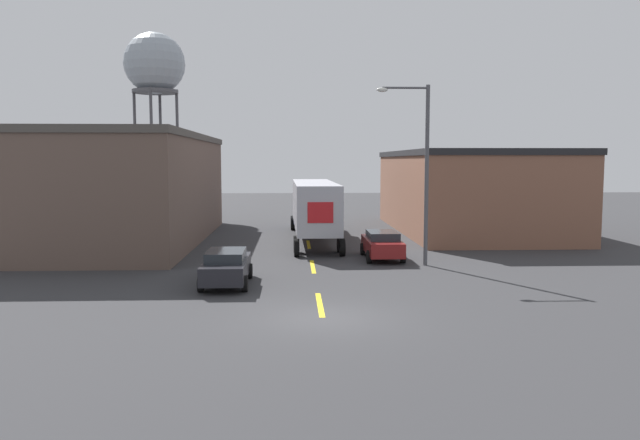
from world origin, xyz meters
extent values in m
plane|color=#333335|center=(0.00, 0.00, 0.00)|extent=(160.00, 160.00, 0.00)
cube|color=yellow|center=(0.00, 1.95, 0.00)|extent=(0.20, 3.80, 0.01)
cube|color=yellow|center=(0.00, 10.05, 0.00)|extent=(0.20, 3.80, 0.01)
cube|color=yellow|center=(0.00, 18.16, 0.00)|extent=(0.20, 3.80, 0.01)
cube|color=brown|center=(-11.82, 20.31, 3.24)|extent=(10.01, 21.85, 6.48)
cube|color=#4C4742|center=(-11.82, 20.31, 6.68)|extent=(10.21, 22.05, 0.40)
cube|color=brown|center=(11.95, 25.06, 2.76)|extent=(10.26, 19.63, 5.51)
cube|color=#232326|center=(11.95, 25.06, 5.71)|extent=(10.46, 19.83, 0.40)
cube|color=navy|center=(0.25, 27.14, 1.85)|extent=(2.41, 2.92, 2.73)
cube|color=#A8A8B2|center=(0.38, 18.97, 2.46)|extent=(2.69, 12.90, 2.77)
cube|color=red|center=(0.49, 12.52, 2.46)|extent=(1.37, 0.05, 1.11)
cylinder|color=black|center=(1.48, 27.52, 0.49)|extent=(0.30, 0.98, 0.97)
cylinder|color=black|center=(-1.00, 27.48, 0.49)|extent=(0.30, 0.98, 0.97)
cylinder|color=black|center=(1.50, 26.37, 0.49)|extent=(0.30, 0.98, 0.97)
cylinder|color=black|center=(-0.98, 26.33, 0.49)|extent=(0.30, 0.98, 0.97)
cylinder|color=black|center=(1.69, 14.76, 0.49)|extent=(0.30, 0.98, 0.97)
cylinder|color=black|center=(-0.79, 14.72, 0.49)|extent=(0.30, 0.98, 0.97)
cylinder|color=black|center=(1.72, 13.36, 0.49)|extent=(0.30, 0.98, 0.97)
cylinder|color=black|center=(-0.77, 13.32, 0.49)|extent=(0.30, 0.98, 0.97)
cube|color=maroon|center=(3.75, 12.33, 0.70)|extent=(1.73, 4.56, 0.74)
cube|color=#23282D|center=(3.75, 12.19, 1.27)|extent=(1.53, 2.37, 0.41)
cylinder|color=black|center=(4.62, 13.74, 0.33)|extent=(0.22, 0.66, 0.66)
cylinder|color=black|center=(2.88, 13.74, 0.33)|extent=(0.22, 0.66, 0.66)
cylinder|color=black|center=(4.62, 10.91, 0.33)|extent=(0.22, 0.66, 0.66)
cylinder|color=black|center=(2.88, 10.91, 0.33)|extent=(0.22, 0.66, 0.66)
cube|color=black|center=(-3.75, 5.68, 0.70)|extent=(1.73, 4.56, 0.74)
cube|color=#23282D|center=(-3.75, 5.54, 1.27)|extent=(1.53, 2.37, 0.41)
cylinder|color=black|center=(-2.88, 7.09, 0.33)|extent=(0.22, 0.66, 0.66)
cylinder|color=black|center=(-4.62, 7.09, 0.33)|extent=(0.22, 0.66, 0.66)
cylinder|color=black|center=(-2.88, 4.27, 0.33)|extent=(0.22, 0.66, 0.66)
cylinder|color=black|center=(-4.62, 4.27, 0.33)|extent=(0.22, 0.66, 0.66)
cylinder|color=#47474C|center=(-12.08, 41.01, 5.99)|extent=(0.28, 0.28, 11.99)
cylinder|color=#47474C|center=(-14.11, 43.03, 5.99)|extent=(0.28, 0.28, 11.99)
cylinder|color=#47474C|center=(-16.13, 41.01, 5.99)|extent=(0.28, 0.28, 11.99)
cylinder|color=#47474C|center=(-14.11, 38.98, 5.99)|extent=(0.28, 0.28, 11.99)
cylinder|color=#4C4C51|center=(-14.11, 41.01, 11.79)|extent=(4.33, 4.33, 0.30)
sphere|color=#939EA8|center=(-14.11, 41.01, 14.45)|extent=(5.78, 5.78, 5.78)
cylinder|color=#4C4C51|center=(5.61, 10.21, 4.43)|extent=(0.20, 0.20, 8.85)
cylinder|color=#4C4C51|center=(4.49, 10.21, 8.70)|extent=(2.24, 0.11, 0.11)
ellipsoid|color=silver|center=(3.37, 10.21, 8.60)|extent=(0.56, 0.32, 0.22)
camera|label=1|loc=(-0.96, -20.19, 5.19)|focal=35.00mm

